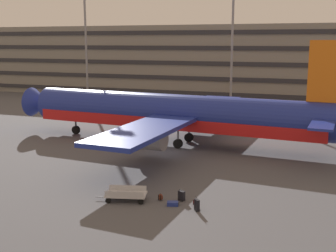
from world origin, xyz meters
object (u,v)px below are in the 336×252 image
(suitcase_silver, at_px, (173,204))
(baggage_cart, at_px, (126,194))
(airliner, at_px, (176,114))
(suitcase_black, at_px, (182,195))
(backpack_purple, at_px, (161,197))
(suitcase_orange, at_px, (197,205))
(backpack_red, at_px, (195,202))

(suitcase_silver, height_order, baggage_cart, baggage_cart)
(airliner, xyz_separation_m, suitcase_black, (5.27, -14.54, -2.74))
(airliner, distance_m, backpack_purple, 15.70)
(backpack_purple, bearing_deg, suitcase_orange, -18.71)
(backpack_red, distance_m, baggage_cart, 4.50)
(backpack_red, height_order, baggage_cart, baggage_cart)
(suitcase_orange, bearing_deg, airliner, 112.82)
(suitcase_silver, bearing_deg, backpack_purple, 150.06)
(backpack_purple, xyz_separation_m, backpack_red, (2.36, -0.13, -0.00))
(backpack_purple, bearing_deg, suitcase_silver, -29.94)
(airliner, relative_size, backpack_purple, 74.41)
(airliner, bearing_deg, suitcase_black, -70.07)
(suitcase_orange, bearing_deg, backpack_red, 112.15)
(baggage_cart, bearing_deg, airliner, 96.88)
(backpack_purple, xyz_separation_m, baggage_cart, (-2.08, -0.81, 0.21))
(airliner, xyz_separation_m, baggage_cart, (1.90, -15.72, -2.67))
(suitcase_silver, xyz_separation_m, baggage_cart, (-3.11, -0.22, 0.30))
(suitcase_silver, xyz_separation_m, backpack_red, (1.34, 0.46, 0.08))
(suitcase_silver, height_order, backpack_red, backpack_red)
(baggage_cart, bearing_deg, backpack_purple, 21.25)
(suitcase_silver, bearing_deg, backpack_red, 19.00)
(airliner, bearing_deg, backpack_purple, -75.07)
(airliner, xyz_separation_m, backpack_purple, (3.98, -14.92, -2.88))
(suitcase_orange, height_order, baggage_cart, suitcase_orange)
(backpack_purple, relative_size, backpack_red, 1.02)
(suitcase_black, bearing_deg, suitcase_silver, -105.48)
(airliner, distance_m, suitcase_silver, 16.56)
(suitcase_silver, distance_m, baggage_cart, 3.13)
(suitcase_orange, xyz_separation_m, backpack_red, (-0.32, 0.78, -0.18))
(suitcase_silver, xyz_separation_m, backpack_purple, (-1.03, 0.59, 0.09))
(suitcase_orange, height_order, backpack_purple, suitcase_orange)
(airliner, relative_size, suitcase_orange, 39.98)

